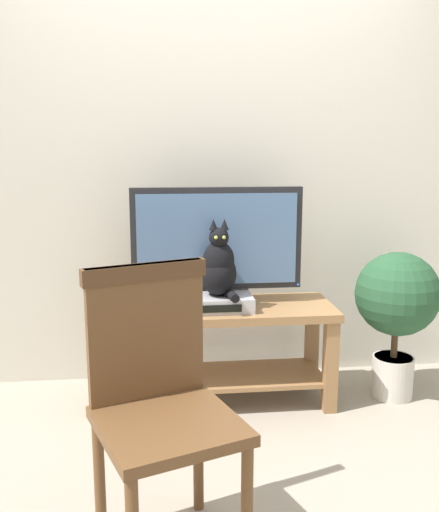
{
  "coord_description": "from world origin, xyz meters",
  "views": [
    {
      "loc": [
        -0.32,
        -2.38,
        1.4
      ],
      "look_at": [
        0.0,
        0.5,
        0.83
      ],
      "focal_mm": 39.94,
      "sensor_mm": 36.0,
      "label": 1
    }
  ],
  "objects_px": {
    "tv_stand": "(218,336)",
    "cat": "(219,267)",
    "wooden_chair": "(159,389)",
    "tv": "(217,243)",
    "potted_plant": "(397,304)",
    "media_box": "(218,302)",
    "book_stack": "(130,300)"
  },
  "relations": [
    {
      "from": "tv",
      "to": "potted_plant",
      "type": "distance_m",
      "value": 1.04
    },
    {
      "from": "book_stack",
      "to": "potted_plant",
      "type": "bearing_deg",
      "value": -0.88
    },
    {
      "from": "tv",
      "to": "media_box",
      "type": "height_order",
      "value": "tv"
    },
    {
      "from": "media_box",
      "to": "cat",
      "type": "xyz_separation_m",
      "value": [
        0.0,
        -0.01,
        0.19
      ]
    },
    {
      "from": "cat",
      "to": "wooden_chair",
      "type": "xyz_separation_m",
      "value": [
        -0.32,
        -1.03,
        -0.2
      ]
    },
    {
      "from": "wooden_chair",
      "to": "tv_stand",
      "type": "bearing_deg",
      "value": 73.4
    },
    {
      "from": "cat",
      "to": "book_stack",
      "type": "distance_m",
      "value": 0.5
    },
    {
      "from": "tv",
      "to": "potted_plant",
      "type": "bearing_deg",
      "value": -5.76
    },
    {
      "from": "cat",
      "to": "wooden_chair",
      "type": "bearing_deg",
      "value": -107.22
    },
    {
      "from": "media_box",
      "to": "potted_plant",
      "type": "relative_size",
      "value": 0.43
    },
    {
      "from": "tv",
      "to": "cat",
      "type": "bearing_deg",
      "value": -92.85
    },
    {
      "from": "media_box",
      "to": "cat",
      "type": "relative_size",
      "value": 0.87
    },
    {
      "from": "tv_stand",
      "to": "media_box",
      "type": "height_order",
      "value": "media_box"
    },
    {
      "from": "tv_stand",
      "to": "cat",
      "type": "bearing_deg",
      "value": -95.53
    },
    {
      "from": "media_box",
      "to": "cat",
      "type": "height_order",
      "value": "cat"
    },
    {
      "from": "tv",
      "to": "book_stack",
      "type": "relative_size",
      "value": 3.88
    },
    {
      "from": "wooden_chair",
      "to": "book_stack",
      "type": "height_order",
      "value": "wooden_chair"
    },
    {
      "from": "cat",
      "to": "book_stack",
      "type": "xyz_separation_m",
      "value": [
        -0.46,
        0.04,
        -0.17
      ]
    },
    {
      "from": "tv_stand",
      "to": "media_box",
      "type": "relative_size",
      "value": 3.51
    },
    {
      "from": "tv_stand",
      "to": "wooden_chair",
      "type": "height_order",
      "value": "wooden_chair"
    },
    {
      "from": "potted_plant",
      "to": "book_stack",
      "type": "bearing_deg",
      "value": 179.12
    },
    {
      "from": "tv",
      "to": "cat",
      "type": "distance_m",
      "value": 0.16
    },
    {
      "from": "media_box",
      "to": "potted_plant",
      "type": "height_order",
      "value": "potted_plant"
    },
    {
      "from": "tv",
      "to": "cat",
      "type": "height_order",
      "value": "tv"
    },
    {
      "from": "book_stack",
      "to": "tv",
      "type": "bearing_deg",
      "value": 9.31
    },
    {
      "from": "tv",
      "to": "book_stack",
      "type": "height_order",
      "value": "tv"
    },
    {
      "from": "tv_stand",
      "to": "wooden_chair",
      "type": "xyz_separation_m",
      "value": [
        -0.33,
        -1.09,
        0.2
      ]
    },
    {
      "from": "media_box",
      "to": "potted_plant",
      "type": "xyz_separation_m",
      "value": [
        0.99,
        0.01,
        -0.04
      ]
    },
    {
      "from": "potted_plant",
      "to": "tv",
      "type": "bearing_deg",
      "value": 174.24
    },
    {
      "from": "cat",
      "to": "potted_plant",
      "type": "distance_m",
      "value": 1.01
    },
    {
      "from": "tv",
      "to": "media_box",
      "type": "distance_m",
      "value": 0.32
    },
    {
      "from": "cat",
      "to": "wooden_chair",
      "type": "distance_m",
      "value": 1.1
    }
  ]
}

